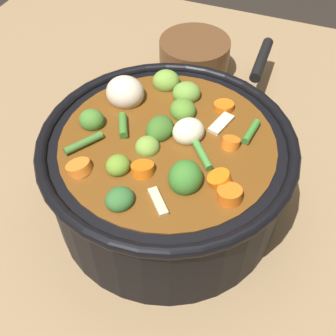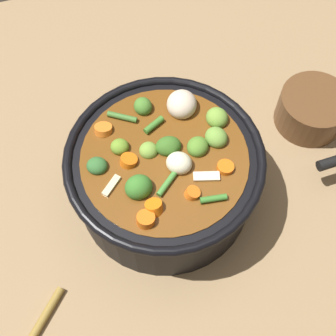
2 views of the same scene
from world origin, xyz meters
The scene contains 3 objects.
ground_plane centered at (0.00, 0.00, 0.00)m, with size 1.10×1.10×0.00m, color #8C704C.
cooking_pot centered at (0.00, 0.00, 0.07)m, with size 0.30×0.30×0.15m.
small_saucepan centered at (0.06, -0.30, 0.03)m, with size 0.19×0.12×0.07m.
Camera 1 is at (-0.12, 0.31, 0.46)m, focal length 44.31 mm.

